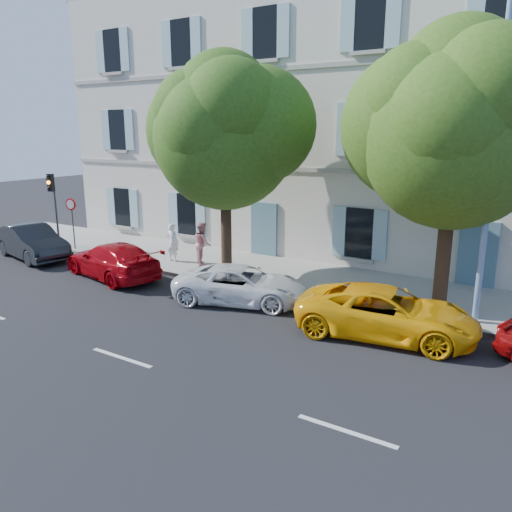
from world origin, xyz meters
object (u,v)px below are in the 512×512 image
Objects in this scene: car_red_coupe at (112,260)px; pedestrian_a at (173,242)px; pedestrian_b at (203,243)px; street_lamp at (493,147)px; car_dark_sedan at (32,242)px; tree_right at (455,137)px; road_sign at (72,213)px; traffic_light at (53,194)px; tree_left at (225,139)px; car_yellow_supercar at (386,313)px; car_white_coupe at (241,285)px.

car_red_coupe is 2.90× the size of pedestrian_a.
pedestrian_a is 1.42m from pedestrian_b.
street_lamp reaches higher than car_red_coupe.
car_red_coupe is 2.67× the size of pedestrian_b.
car_dark_sedan is 18.72m from street_lamp.
tree_right is 16.80m from road_sign.
traffic_light is at bearing 6.82° from pedestrian_a.
street_lamp reaches higher than pedestrian_b.
tree_left is at bearing -178.32° from tree_right.
traffic_light reaches higher than pedestrian_b.
car_red_coupe is 6.38m from tree_left.
pedestrian_a reaches higher than car_red_coupe.
street_lamp is at bearing 110.45° from car_red_coupe.
traffic_light reaches higher than car_yellow_supercar.
pedestrian_a is 0.92× the size of pedestrian_b.
tree_right is 4.62× the size of pedestrian_b.
tree_right is (11.70, 2.35, 4.70)m from car_red_coupe.
tree_right is (0.90, 2.38, 4.70)m from car_yellow_supercar.
pedestrian_a is at bearing 52.65° from pedestrian_b.
tree_left reaches higher than car_red_coupe.
car_white_coupe is at bearing -159.72° from tree_right.
tree_right is at bearing 154.33° from street_lamp.
pedestrian_a is (-3.21, 0.60, -4.30)m from tree_left.
car_yellow_supercar is at bearing -17.33° from tree_left.
street_lamp is 11.53m from pedestrian_b.
pedestrian_b is at bearing -169.36° from pedestrian_a.
car_white_coupe is at bearing -174.78° from pedestrian_b.
tree_right is 5.01× the size of pedestrian_a.
car_white_coupe is at bearing -9.65° from road_sign.
car_dark_sedan is 1.91× the size of road_sign.
traffic_light is at bearing 49.49° from pedestrian_b.
pedestrian_b reaches higher than pedestrian_a.
tree_left is 5.40m from pedestrian_a.
pedestrian_b is (6.81, 1.00, -0.84)m from road_sign.
car_yellow_supercar is 2.05× the size of road_sign.
pedestrian_b is (-9.61, 0.63, -4.35)m from tree_right.
pedestrian_a is (6.60, 0.79, -1.69)m from traffic_light.
tree_right reaches higher than car_white_coupe.
street_lamp is (18.70, -0.10, 2.49)m from traffic_light.
car_dark_sedan is 2.81× the size of pedestrian_a.
tree_left reaches higher than car_white_coupe.
pedestrian_a reaches higher than car_white_coupe.
traffic_light is at bearing -178.87° from tree_left.
car_yellow_supercar is 8.55m from tree_left.
car_red_coupe is at bearing 81.66° from car_yellow_supercar.
car_yellow_supercar is 9.22m from pedestrian_b.
tree_left is 7.80m from tree_right.
tree_right is at bearing 1.29° from road_sign.
road_sign reaches higher than pedestrian_a.
pedestrian_b is at bearing 62.72° from car_yellow_supercar.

